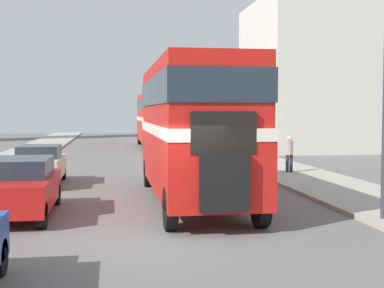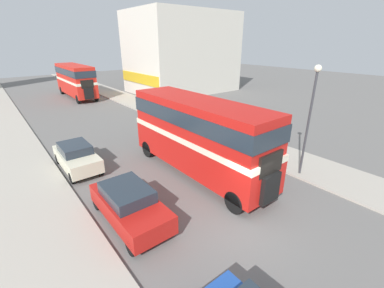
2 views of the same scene
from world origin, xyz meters
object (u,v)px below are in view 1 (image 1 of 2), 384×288
Objects in this scene: car_parked_mid at (19,187)px; pedestrian_walking at (289,152)px; car_parked_far at (39,165)px; double_decker_bus at (192,122)px; bus_distant at (155,116)px.

car_parked_mid is 2.68× the size of pedestrian_walking.
car_parked_mid reaches higher than car_parked_far.
car_parked_mid is at bearing -87.49° from car_parked_far.
double_decker_bus is at bearing -129.45° from pedestrian_walking.
car_parked_far is at bearing 92.51° from car_parked_mid.
bus_distant is (1.03, 26.11, -0.03)m from double_decker_bus.
car_parked_mid is (-5.95, -27.56, -1.67)m from bus_distant.
car_parked_mid is 13.03m from pedestrian_walking.
pedestrian_walking is at bearing -77.50° from bus_distant.
pedestrian_walking is (10.30, 7.98, 0.23)m from car_parked_mid.
pedestrian_walking is at bearing 50.55° from double_decker_bus.
bus_distant is at bearing 102.50° from pedestrian_walking.
pedestrian_walking reaches higher than car_parked_far.
double_decker_bus reaches higher than bus_distant.
pedestrian_walking is (4.34, -19.58, -1.45)m from bus_distant.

